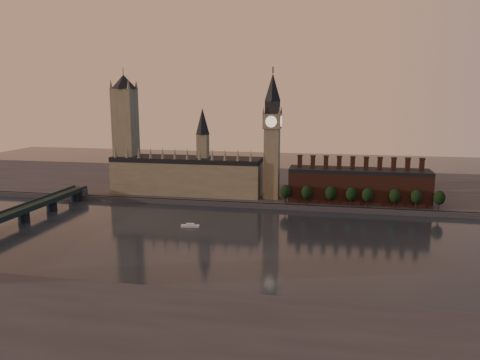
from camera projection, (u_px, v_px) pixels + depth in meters
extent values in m
plane|color=black|center=(232.00, 243.00, 286.46)|extent=(900.00, 900.00, 0.00)
cube|color=#444449|center=(256.00, 206.00, 372.93)|extent=(900.00, 4.00, 4.00)
cube|color=#444449|center=(270.00, 184.00, 459.75)|extent=(900.00, 180.00, 4.00)
cube|color=gray|center=(187.00, 178.00, 406.54)|extent=(130.00, 30.00, 28.00)
cube|color=black|center=(186.00, 159.00, 403.64)|extent=(130.00, 30.00, 4.00)
cube|color=gray|center=(203.00, 148.00, 398.96)|extent=(9.00, 9.00, 24.00)
cone|color=black|center=(203.00, 121.00, 394.79)|extent=(12.00, 12.00, 22.00)
cone|color=gray|center=(115.00, 152.00, 400.11)|extent=(2.60, 2.60, 10.00)
cone|color=gray|center=(127.00, 152.00, 398.07)|extent=(2.60, 2.60, 10.00)
cone|color=gray|center=(139.00, 152.00, 396.02)|extent=(2.60, 2.60, 10.00)
cone|color=gray|center=(151.00, 153.00, 393.97)|extent=(2.60, 2.60, 10.00)
cone|color=gray|center=(163.00, 153.00, 391.93)|extent=(2.60, 2.60, 10.00)
cone|color=gray|center=(175.00, 153.00, 389.88)|extent=(2.60, 2.60, 10.00)
cone|color=gray|center=(187.00, 154.00, 387.84)|extent=(2.60, 2.60, 10.00)
cone|color=gray|center=(200.00, 154.00, 385.79)|extent=(2.60, 2.60, 10.00)
cone|color=gray|center=(212.00, 154.00, 383.75)|extent=(2.60, 2.60, 10.00)
cone|color=gray|center=(225.00, 154.00, 381.70)|extent=(2.60, 2.60, 10.00)
cone|color=gray|center=(238.00, 155.00, 379.65)|extent=(2.60, 2.60, 10.00)
cone|color=gray|center=(251.00, 155.00, 377.61)|extent=(2.60, 2.60, 10.00)
cube|color=gray|center=(126.00, 141.00, 411.40)|extent=(18.00, 18.00, 90.00)
cone|color=black|center=(124.00, 82.00, 402.15)|extent=(24.00, 24.00, 12.00)
cylinder|color=#232326|center=(123.00, 75.00, 401.06)|extent=(0.50, 0.50, 12.00)
cone|color=gray|center=(111.00, 84.00, 396.32)|extent=(3.00, 3.00, 8.00)
cone|color=gray|center=(128.00, 84.00, 393.27)|extent=(3.00, 3.00, 8.00)
cone|color=gray|center=(119.00, 84.00, 411.76)|extent=(3.00, 3.00, 8.00)
cone|color=gray|center=(136.00, 84.00, 408.71)|extent=(3.00, 3.00, 8.00)
cube|color=gray|center=(272.00, 164.00, 384.69)|extent=(12.00, 12.00, 58.00)
cube|color=gray|center=(272.00, 121.00, 378.34)|extent=(14.00, 14.00, 12.00)
cube|color=#232326|center=(272.00, 107.00, 376.35)|extent=(11.00, 11.00, 10.00)
cone|color=black|center=(273.00, 87.00, 373.44)|extent=(13.00, 13.00, 22.00)
cylinder|color=#232326|center=(273.00, 70.00, 371.00)|extent=(1.00, 1.00, 5.00)
cylinder|color=beige|center=(271.00, 122.00, 371.40)|extent=(9.00, 0.50, 9.00)
cylinder|color=beige|center=(273.00, 121.00, 385.29)|extent=(9.00, 0.50, 9.00)
cylinder|color=beige|center=(263.00, 121.00, 379.72)|extent=(0.50, 9.00, 9.00)
cylinder|color=beige|center=(281.00, 121.00, 376.97)|extent=(0.50, 9.00, 9.00)
cone|color=gray|center=(263.00, 110.00, 371.68)|extent=(2.00, 2.00, 6.00)
cone|color=gray|center=(280.00, 110.00, 369.20)|extent=(2.00, 2.00, 6.00)
cone|color=gray|center=(266.00, 110.00, 384.22)|extent=(2.00, 2.00, 6.00)
cone|color=gray|center=(281.00, 110.00, 381.74)|extent=(2.00, 2.00, 6.00)
cube|color=#51291F|center=(358.00, 187.00, 374.43)|extent=(110.00, 25.00, 24.00)
cube|color=black|center=(359.00, 171.00, 371.98)|extent=(110.00, 25.00, 3.00)
cube|color=#51291F|center=(300.00, 162.00, 379.85)|extent=(3.50, 3.50, 9.00)
cube|color=#232326|center=(300.00, 156.00, 378.94)|extent=(4.20, 4.20, 1.00)
cube|color=#51291F|center=(313.00, 162.00, 377.86)|extent=(3.50, 3.50, 9.00)
cube|color=#232326|center=(313.00, 156.00, 376.95)|extent=(4.20, 4.20, 1.00)
cube|color=#51291F|center=(326.00, 162.00, 375.87)|extent=(3.50, 3.50, 9.00)
cube|color=#232326|center=(326.00, 156.00, 374.96)|extent=(4.20, 4.20, 1.00)
cube|color=#51291F|center=(339.00, 163.00, 373.88)|extent=(3.50, 3.50, 9.00)
cube|color=#232326|center=(339.00, 157.00, 372.97)|extent=(4.20, 4.20, 1.00)
cube|color=#51291F|center=(353.00, 163.00, 371.88)|extent=(3.50, 3.50, 9.00)
cube|color=#232326|center=(353.00, 157.00, 370.98)|extent=(4.20, 4.20, 1.00)
cube|color=#51291F|center=(366.00, 163.00, 369.89)|extent=(3.50, 3.50, 9.00)
cube|color=#232326|center=(366.00, 157.00, 368.99)|extent=(4.20, 4.20, 1.00)
cube|color=#51291F|center=(380.00, 164.00, 367.90)|extent=(3.50, 3.50, 9.00)
cube|color=#232326|center=(380.00, 158.00, 366.99)|extent=(4.20, 4.20, 1.00)
cube|color=#51291F|center=(394.00, 164.00, 365.91)|extent=(3.50, 3.50, 9.00)
cube|color=#232326|center=(394.00, 158.00, 365.00)|extent=(4.20, 4.20, 1.00)
cube|color=#51291F|center=(408.00, 165.00, 363.92)|extent=(3.50, 3.50, 9.00)
cube|color=#232326|center=(408.00, 158.00, 363.01)|extent=(4.20, 4.20, 1.00)
cube|color=#51291F|center=(422.00, 165.00, 361.93)|extent=(3.50, 3.50, 9.00)
cube|color=#232326|center=(422.00, 159.00, 361.02)|extent=(4.20, 4.20, 1.00)
cylinder|color=black|center=(285.00, 200.00, 371.62)|extent=(0.80, 0.80, 6.00)
ellipsoid|color=black|center=(285.00, 192.00, 370.44)|extent=(8.60, 8.60, 10.75)
cylinder|color=black|center=(307.00, 200.00, 368.81)|extent=(0.80, 0.80, 6.00)
ellipsoid|color=black|center=(307.00, 192.00, 367.64)|extent=(8.60, 8.60, 10.75)
cylinder|color=black|center=(330.00, 201.00, 365.82)|extent=(0.80, 0.80, 6.00)
ellipsoid|color=black|center=(331.00, 193.00, 364.64)|extent=(8.60, 8.60, 10.75)
cylinder|color=black|center=(351.00, 202.00, 362.53)|extent=(0.80, 0.80, 6.00)
ellipsoid|color=black|center=(351.00, 194.00, 361.35)|extent=(8.60, 8.60, 10.75)
cylinder|color=black|center=(367.00, 203.00, 359.01)|extent=(0.80, 0.80, 6.00)
ellipsoid|color=black|center=(368.00, 195.00, 357.83)|extent=(8.60, 8.60, 10.75)
cylinder|color=black|center=(394.00, 204.00, 356.38)|extent=(0.80, 0.80, 6.00)
ellipsoid|color=black|center=(395.00, 196.00, 355.20)|extent=(8.60, 8.60, 10.75)
cylinder|color=black|center=(416.00, 205.00, 353.29)|extent=(0.80, 0.80, 6.00)
ellipsoid|color=black|center=(416.00, 197.00, 352.11)|extent=(8.60, 8.60, 10.75)
cylinder|color=black|center=(439.00, 206.00, 349.67)|extent=(0.80, 0.80, 6.00)
ellipsoid|color=black|center=(439.00, 198.00, 348.49)|extent=(8.60, 8.60, 10.75)
cube|color=#1D2D27|center=(2.00, 218.00, 309.57)|extent=(12.00, 200.00, 2.50)
cube|color=#1D2D27|center=(9.00, 215.00, 308.17)|extent=(1.00, 200.00, 1.30)
cube|color=#444449|center=(78.00, 192.00, 401.58)|extent=(14.00, 8.00, 6.00)
cylinder|color=#232326|center=(24.00, 217.00, 331.72)|extent=(8.00, 8.00, 7.75)
cylinder|color=#232326|center=(52.00, 206.00, 364.52)|extent=(8.00, 8.00, 7.75)
cylinder|color=#232326|center=(75.00, 196.00, 397.32)|extent=(8.00, 8.00, 7.75)
cube|color=silver|center=(190.00, 226.00, 319.86)|extent=(12.81, 5.26, 1.42)
cube|color=silver|center=(190.00, 224.00, 319.63)|extent=(5.65, 3.39, 1.07)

